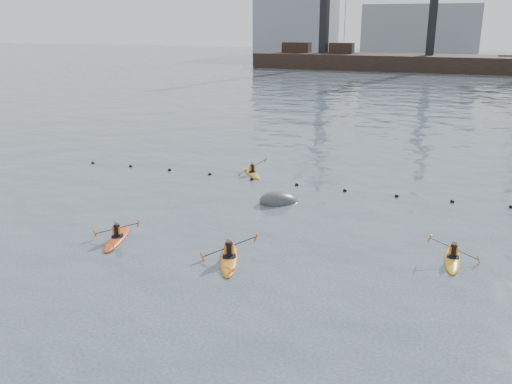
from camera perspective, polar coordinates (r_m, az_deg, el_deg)
float_line at (r=32.93m, az=6.87°, el=0.53°), size 33.24×0.73×0.24m
barge_pier at (r=118.58m, az=17.60°, el=12.99°), size 72.00×19.30×29.50m
skyline at (r=158.47m, az=19.76°, el=16.40°), size 141.00×28.00×22.00m
kayaker_0 at (r=22.88m, az=-2.84°, el=-6.94°), size 2.32×3.54×1.34m
kayaker_2 at (r=25.72m, az=-14.37°, el=-4.68°), size 2.15×3.28×1.13m
kayaker_3 at (r=24.30m, az=20.00°, el=-6.57°), size 2.15×3.13×1.15m
kayaker_5 at (r=35.56m, az=-0.40°, el=2.03°), size 2.19×2.61×1.14m
mooring_buoy at (r=30.07m, az=2.47°, el=-1.08°), size 2.83×2.79×1.65m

